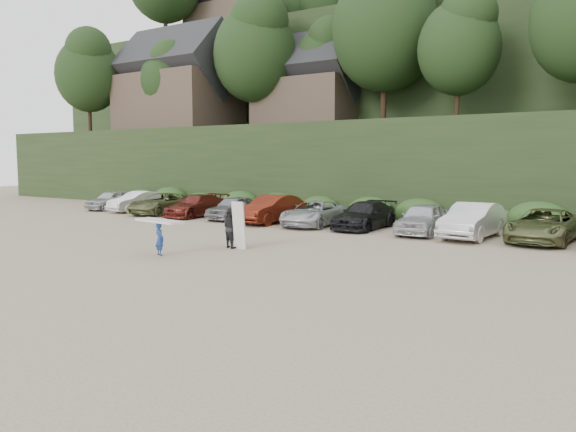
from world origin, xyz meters
The scene contains 5 objects.
ground centered at (0.00, 0.00, 0.00)m, with size 120.00×120.00×0.00m, color tan.
hillside_backdrop centered at (-0.26, 35.93, 11.22)m, with size 90.00×41.50×28.00m.
parked_cars centered at (-0.10, 10.00, 0.74)m, with size 39.37×6.16×1.63m.
child_surfer centered at (-3.05, -1.25, 0.92)m, with size 2.33×0.94×1.36m.
adult_surfer centered at (-1.93, 1.67, 0.83)m, with size 1.28×0.83×1.93m.
Camera 1 is at (12.58, -15.88, 3.63)m, focal length 35.00 mm.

